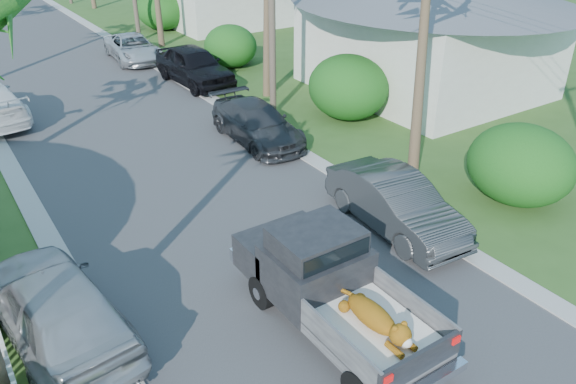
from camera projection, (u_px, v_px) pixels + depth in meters
ground at (393, 373)px, 10.60m from camera, size 120.00×120.00×0.00m
road at (56, 66)px, 28.85m from camera, size 8.00×100.00×0.02m
curb_right at (137, 54)px, 30.94m from camera, size 0.60×100.00×0.06m
pickup_truck at (324, 279)px, 11.51m from camera, size 1.98×5.12×2.06m
parked_car_rn at (396, 204)px, 14.80m from camera, size 1.92×4.61×1.48m
parked_car_rm at (257, 124)px, 20.03m from camera, size 2.05×4.71×1.35m
parked_car_rf at (194, 66)px, 25.90m from camera, size 2.23×5.11×1.71m
parked_car_rd at (133, 48)px, 29.54m from camera, size 2.55×4.89×1.31m
parked_car_ln at (55, 307)px, 11.02m from camera, size 2.50×5.05×1.65m
shrub_r_a at (521, 165)px, 15.96m from camera, size 2.80×3.08×2.30m
shrub_r_b at (348, 87)px, 21.85m from camera, size 3.00×3.30×2.50m
shrub_r_c at (230, 46)px, 28.37m from camera, size 2.60×2.86×2.10m
shrub_r_d at (162, 9)px, 35.80m from camera, size 3.20×3.52×2.60m
house_right_near at (427, 39)px, 24.66m from camera, size 8.00×9.00×4.80m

